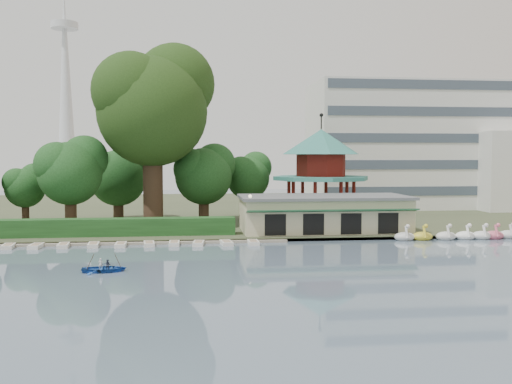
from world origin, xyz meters
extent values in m
plane|color=slate|center=(0.00, 0.00, 0.00)|extent=(220.00, 220.00, 0.00)
cube|color=#424930|center=(0.00, 52.00, 0.20)|extent=(220.00, 70.00, 0.40)
cube|color=gray|center=(0.00, 17.30, 0.15)|extent=(220.00, 0.60, 0.30)
cube|color=gray|center=(-12.00, 17.20, 0.12)|extent=(34.00, 1.60, 0.24)
cube|color=beige|center=(10.00, 22.00, 2.20)|extent=(18.00, 8.00, 3.60)
cube|color=#595B5E|center=(10.00, 22.00, 4.15)|extent=(18.60, 8.60, 0.30)
cube|color=#194C2D|center=(10.00, 17.70, 3.00)|extent=(18.00, 1.59, 0.45)
cylinder|color=beige|center=(12.00, 32.00, 1.00)|extent=(10.40, 10.40, 1.20)
cylinder|color=#2F786D|center=(12.00, 32.00, 5.85)|extent=(12.40, 12.40, 0.50)
cylinder|color=maroon|center=(12.00, 32.00, 7.50)|extent=(6.40, 6.40, 2.80)
cone|color=#2F786D|center=(12.00, 32.00, 10.50)|extent=(10.00, 10.00, 3.20)
cylinder|color=black|center=(12.00, 32.00, 13.00)|extent=(0.16, 0.16, 1.80)
cube|color=silver|center=(30.00, 50.00, 10.40)|extent=(30.00, 14.00, 20.00)
cone|color=silver|center=(-42.00, 140.00, 30.00)|extent=(6.00, 6.00, 60.00)
cylinder|color=silver|center=(-42.00, 140.00, 48.00)|extent=(8.00, 8.00, 2.00)
cube|color=#1F4C1E|center=(-15.00, 20.50, 1.30)|extent=(30.00, 2.00, 1.80)
cylinder|color=black|center=(1.50, 19.00, 2.40)|extent=(0.12, 0.12, 4.00)
sphere|color=beige|center=(1.50, 19.00, 4.50)|extent=(0.36, 0.36, 0.36)
cylinder|color=#3A281C|center=(-9.00, 28.00, 5.82)|extent=(2.30, 2.30, 10.84)
sphere|color=#223E14|center=(-9.00, 28.00, 13.84)|extent=(12.80, 12.80, 12.80)
sphere|color=#223E14|center=(-6.44, 29.92, 17.31)|extent=(9.60, 9.60, 9.60)
sphere|color=#223E14|center=(-11.24, 26.72, 16.01)|extent=(8.96, 8.96, 8.96)
cylinder|color=#3A281C|center=(-18.00, 26.00, 2.95)|extent=(1.28, 1.28, 5.11)
sphere|color=#1F4C1E|center=(-18.00, 26.00, 6.73)|extent=(7.09, 7.09, 7.09)
sphere|color=#1F4C1E|center=(-16.58, 27.06, 8.37)|extent=(5.32, 5.32, 5.32)
sphere|color=#1F4C1E|center=(-19.24, 25.29, 7.75)|extent=(4.96, 4.96, 4.96)
cylinder|color=#3A281C|center=(-24.00, 30.00, 2.22)|extent=(0.83, 0.83, 3.65)
sphere|color=#1F4C1E|center=(-24.00, 30.00, 4.92)|extent=(4.63, 4.63, 4.63)
sphere|color=#1F4C1E|center=(-23.07, 30.69, 6.09)|extent=(3.47, 3.47, 3.47)
sphere|color=#1F4C1E|center=(-24.81, 29.54, 5.65)|extent=(3.24, 3.24, 3.24)
cylinder|color=#3A281C|center=(-3.00, 32.00, 2.72)|extent=(1.28, 1.28, 4.64)
sphere|color=#1F4C1E|center=(-3.00, 32.00, 6.15)|extent=(7.11, 7.11, 7.11)
sphere|color=#1F4C1E|center=(-1.58, 33.07, 7.63)|extent=(5.33, 5.33, 5.33)
sphere|color=#1F4C1E|center=(-4.24, 31.29, 7.08)|extent=(4.98, 4.98, 4.98)
cylinder|color=#3A281C|center=(3.00, 36.00, 2.56)|extent=(1.04, 1.04, 4.33)
sphere|color=#1F4C1E|center=(3.00, 36.00, 5.77)|extent=(5.76, 5.76, 5.76)
sphere|color=#1F4C1E|center=(4.15, 36.86, 7.15)|extent=(4.32, 4.32, 4.32)
sphere|color=#1F4C1E|center=(1.99, 35.42, 6.63)|extent=(4.03, 4.03, 4.03)
cylinder|color=#3A281C|center=(-14.00, 36.00, 2.59)|extent=(1.31, 1.31, 4.37)
sphere|color=#1F4C1E|center=(-14.00, 36.00, 5.82)|extent=(7.26, 7.26, 7.26)
sphere|color=#1F4C1E|center=(-12.55, 37.09, 7.22)|extent=(5.45, 5.45, 5.45)
sphere|color=#1F4C1E|center=(-15.27, 35.27, 6.70)|extent=(5.08, 5.08, 5.08)
ellipsoid|color=silver|center=(17.24, 16.54, 0.35)|extent=(2.16, 1.44, 0.99)
cylinder|color=silver|center=(17.24, 15.99, 0.90)|extent=(0.26, 0.79, 1.29)
sphere|color=silver|center=(17.24, 15.69, 1.55)|extent=(0.44, 0.44, 0.44)
ellipsoid|color=gold|center=(19.16, 16.56, 0.35)|extent=(2.16, 1.44, 0.99)
cylinder|color=gold|center=(19.16, 16.01, 0.90)|extent=(0.26, 0.79, 1.29)
sphere|color=gold|center=(19.16, 15.71, 1.55)|extent=(0.44, 0.44, 0.44)
ellipsoid|color=silver|center=(21.68, 16.47, 0.35)|extent=(2.16, 1.44, 0.99)
cylinder|color=silver|center=(21.68, 15.92, 0.90)|extent=(0.26, 0.79, 1.29)
sphere|color=silver|center=(21.68, 15.62, 1.55)|extent=(0.44, 0.44, 0.44)
ellipsoid|color=white|center=(23.82, 16.53, 0.35)|extent=(2.16, 1.44, 0.99)
cylinder|color=white|center=(23.82, 15.98, 0.90)|extent=(0.26, 0.79, 1.29)
sphere|color=white|center=(23.82, 15.68, 1.55)|extent=(0.44, 0.44, 0.44)
ellipsoid|color=silver|center=(25.61, 16.48, 0.35)|extent=(2.16, 1.44, 0.99)
cylinder|color=silver|center=(25.61, 15.93, 0.90)|extent=(0.26, 0.79, 1.29)
sphere|color=silver|center=(25.61, 15.63, 1.55)|extent=(0.44, 0.44, 0.44)
ellipsoid|color=#D35F77|center=(26.92, 16.49, 0.35)|extent=(2.16, 1.44, 0.99)
cylinder|color=#D35F77|center=(26.92, 15.94, 0.90)|extent=(0.26, 0.79, 1.29)
sphere|color=#D35F77|center=(26.92, 15.64, 1.55)|extent=(0.44, 0.44, 0.44)
ellipsoid|color=silver|center=(28.71, 16.75, 0.35)|extent=(2.16, 1.44, 0.99)
cylinder|color=silver|center=(28.71, 16.20, 0.90)|extent=(0.26, 0.79, 1.29)
cube|color=silver|center=(-21.71, 15.91, 0.18)|extent=(1.24, 2.40, 0.36)
cube|color=silver|center=(-19.15, 15.69, 0.18)|extent=(1.08, 2.33, 0.36)
cube|color=silver|center=(-16.67, 15.84, 0.18)|extent=(1.20, 2.38, 0.36)
cube|color=silver|center=(-13.90, 15.85, 0.18)|extent=(1.18, 2.37, 0.36)
cube|color=silver|center=(-11.30, 15.66, 0.18)|extent=(1.05, 2.32, 0.36)
cube|color=silver|center=(-8.65, 15.88, 0.18)|extent=(1.22, 2.39, 0.36)
cube|color=silver|center=(-6.24, 15.99, 0.18)|extent=(1.01, 2.30, 0.36)
cube|color=silver|center=(-3.90, 15.70, 0.18)|extent=(1.22, 2.39, 0.36)
cube|color=silver|center=(-1.18, 15.68, 0.18)|extent=(1.26, 2.40, 0.36)
cube|color=silver|center=(1.46, 15.63, 0.18)|extent=(1.02, 2.31, 0.36)
imported|color=#2151A5|center=(-11.09, 3.59, 0.47)|extent=(4.73, 3.49, 0.95)
imported|color=silver|center=(-11.39, 3.79, 0.55)|extent=(0.34, 0.23, 0.90)
imported|color=#31384B|center=(-10.79, 3.39, 0.53)|extent=(0.44, 0.35, 0.87)
cylinder|color=#3A281C|center=(-12.29, 3.59, 0.35)|extent=(0.94, 0.29, 2.01)
cylinder|color=#3A281C|center=(-9.89, 3.59, 0.35)|extent=(0.94, 0.29, 2.01)
camera|label=1|loc=(-4.64, -39.56, 8.59)|focal=40.00mm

